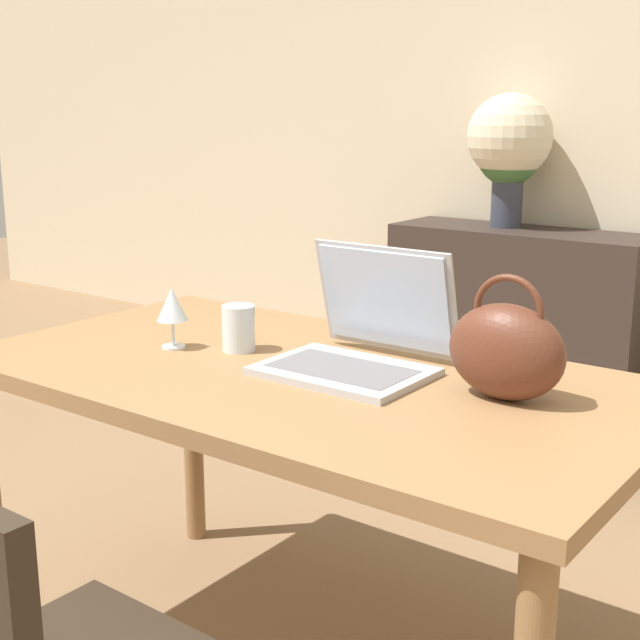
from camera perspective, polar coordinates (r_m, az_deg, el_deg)
dining_table at (r=1.99m, az=-1.06°, el=-5.56°), size 1.53×0.83×0.76m
sideboard at (r=4.26m, az=12.47°, el=0.52°), size 1.19×0.40×0.77m
laptop at (r=1.97m, az=2.82°, el=-1.05°), size 0.36×0.33×0.26m
drinking_glass at (r=2.11m, az=-5.23°, el=-0.52°), size 0.08×0.08×0.11m
wine_glass at (r=2.14m, az=-9.45°, el=0.86°), size 0.07×0.07×0.15m
handbag at (r=1.78m, az=11.84°, el=-1.90°), size 0.24×0.13×0.25m
flower_vase at (r=4.23m, az=12.04°, el=10.90°), size 0.39×0.39×0.61m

